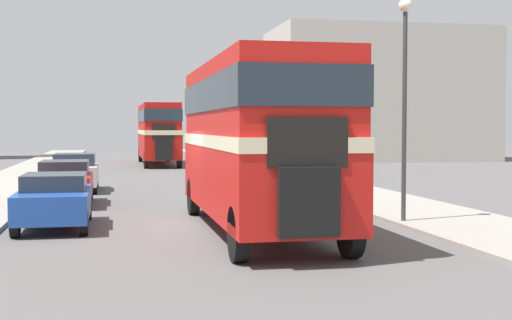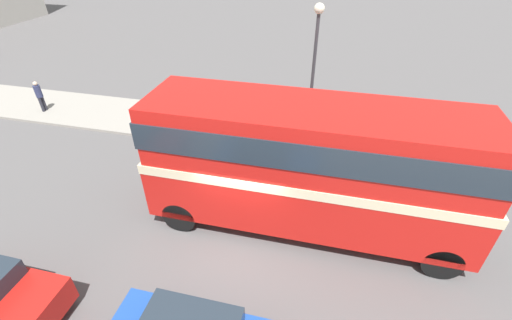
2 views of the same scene
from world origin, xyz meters
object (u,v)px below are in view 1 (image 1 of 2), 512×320
(bus_distant, at_px, (158,129))
(street_lamp, at_px, (405,76))
(double_decker_bus, at_px, (256,132))
(car_parked_near, at_px, (54,200))
(car_parked_far, at_px, (75,172))
(car_parked_mid, at_px, (65,182))
(pedestrian_walking, at_px, (300,162))

(bus_distant, distance_m, street_lamp, 32.27)
(double_decker_bus, xyz_separation_m, car_parked_near, (-4.97, 1.73, -1.76))
(car_parked_far, bearing_deg, car_parked_mid, -90.84)
(car_parked_far, height_order, street_lamp, street_lamp)
(street_lamp, bearing_deg, car_parked_far, 126.91)
(car_parked_near, distance_m, car_parked_mid, 5.52)
(bus_distant, height_order, pedestrian_walking, bus_distant)
(car_parked_far, bearing_deg, bus_distant, 76.83)
(bus_distant, bearing_deg, pedestrian_walking, -74.03)
(bus_distant, xyz_separation_m, car_parked_mid, (-4.72, -25.11, -1.71))
(car_parked_far, relative_size, street_lamp, 0.68)
(pedestrian_walking, bearing_deg, street_lamp, -93.37)
(bus_distant, bearing_deg, double_decker_bus, -89.40)
(street_lamp, bearing_deg, double_decker_bus, -173.99)
(car_parked_near, xyz_separation_m, pedestrian_walking, (9.87, 12.34, 0.28))
(car_parked_mid, distance_m, street_lamp, 11.85)
(pedestrian_walking, bearing_deg, bus_distant, 105.97)
(car_parked_near, xyz_separation_m, car_parked_far, (-0.01, 10.78, 0.06))
(car_parked_near, bearing_deg, double_decker_bus, -19.21)
(double_decker_bus, height_order, street_lamp, street_lamp)
(street_lamp, bearing_deg, car_parked_near, 171.83)
(double_decker_bus, bearing_deg, pedestrian_walking, 70.82)
(double_decker_bus, bearing_deg, car_parked_mid, 124.91)
(bus_distant, distance_m, pedestrian_walking, 19.08)
(double_decker_bus, relative_size, pedestrian_walking, 6.15)
(car_parked_mid, bearing_deg, car_parked_near, -89.08)
(pedestrian_walking, bearing_deg, double_decker_bus, -109.18)
(car_parked_far, xyz_separation_m, pedestrian_walking, (9.88, 1.56, 0.22))
(pedestrian_walking, relative_size, street_lamp, 0.27)
(bus_distant, relative_size, car_parked_near, 2.80)
(car_parked_mid, bearing_deg, street_lamp, -36.70)
(street_lamp, bearing_deg, bus_distant, 97.90)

